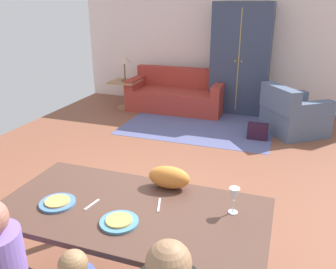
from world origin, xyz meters
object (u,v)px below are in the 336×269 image
cat (169,177)px  table_lamp (124,60)px  armchair (292,115)px  plate_near_man (58,203)px  couch (177,95)px  side_table (126,90)px  wine_glass (234,195)px  armoire (241,59)px  dining_table (132,217)px  handbag (258,131)px  plate_near_child (119,222)px

cat → table_lamp: 4.77m
armchair → table_lamp: 3.38m
plate_near_man → couch: (-0.69, 4.87, -0.47)m
cat → side_table: bearing=117.9°
wine_glass → armoire: bearing=97.8°
armchair → side_table: armchair is taller
dining_table → cat: cat is taller
wine_glass → table_lamp: table_lamp is taller
handbag → plate_near_man: bearing=-105.8°
cat → handbag: bearing=81.0°
cat → handbag: 3.33m
dining_table → cat: 0.42m
plate_near_child → armoire: armoire is taller
plate_near_man → armchair: 4.49m
couch → handbag: bearing=-33.6°
wine_glass → side_table: (-2.90, 4.31, -0.52)m
handbag → armoire: bearing=110.6°
plate_near_child → cat: bearing=74.5°
plate_near_man → side_table: (-1.72, 4.61, -0.39)m
dining_table → couch: bearing=104.1°
plate_near_man → couch: 4.94m
plate_near_man → table_lamp: bearing=110.5°
couch → handbag: 2.10m
plate_near_child → armchair: (1.05, 4.24, -0.45)m
plate_near_man → armchair: size_ratio=0.21×
plate_near_child → armchair: armchair is taller
cat → armchair: cat is taller
wine_glass → cat: bearing=160.7°
wine_glass → table_lamp: bearing=123.9°
armchair → armoire: armoire is taller
plate_near_man → handbag: plate_near_man is taller
couch → plate_near_man: bearing=-82.0°
plate_near_child → cat: (0.15, 0.54, 0.08)m
plate_near_child → table_lamp: bearing=115.5°
side_table → plate_near_man: bearing=-69.5°
wine_glass → armoire: armoire is taller
plate_near_child → cat: size_ratio=0.78×
wine_glass → side_table: size_ratio=0.32×
cat → armchair: size_ratio=0.27×
dining_table → side_table: 5.03m
cat → handbag: (0.40, 3.23, -0.71)m
dining_table → armoire: size_ratio=0.88×
wine_glass → side_table: bearing=123.9°
dining_table → cat: bearing=67.4°
wine_glass → table_lamp: (-2.90, 4.31, 0.12)m
cat → table_lamp: bearing=117.9°
plate_near_man → cat: cat is taller
plate_near_man → side_table: bearing=110.5°
side_table → table_lamp: (-0.00, 0.00, 0.63)m
couch → armoire: 1.44m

